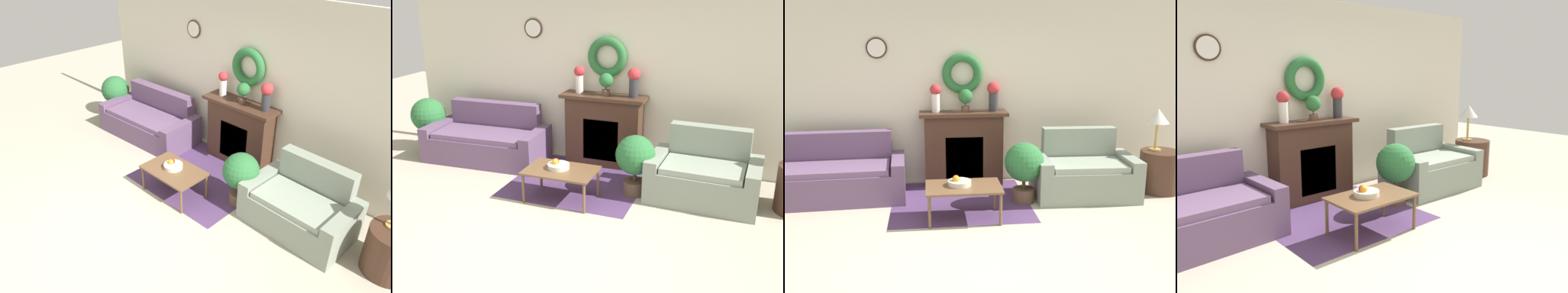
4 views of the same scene
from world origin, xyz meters
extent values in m
plane|color=#ADA38E|center=(0.00, 0.00, 0.00)|extent=(16.00, 16.00, 0.00)
cube|color=#4C335B|center=(-0.17, 1.75, 0.00)|extent=(1.80, 1.69, 0.01)
cube|color=beige|center=(0.00, 2.73, 1.35)|extent=(6.80, 0.06, 2.70)
cylinder|color=#382319|center=(-1.26, 2.68, 1.99)|extent=(0.29, 0.02, 0.29)
cylinder|color=white|center=(-1.26, 2.67, 1.99)|extent=(0.25, 0.01, 0.25)
torus|color=#286633|center=(-0.06, 2.63, 1.63)|extent=(0.59, 0.13, 0.59)
cube|color=#42281C|center=(-0.06, 2.52, 0.52)|extent=(1.13, 0.34, 1.04)
cube|color=black|center=(-0.06, 2.37, 0.43)|extent=(0.54, 0.02, 0.62)
cube|color=orange|center=(-0.06, 2.36, 0.35)|extent=(0.44, 0.01, 0.34)
cube|color=#42281C|center=(-0.06, 2.49, 1.07)|extent=(1.27, 0.41, 0.05)
cube|color=#604766|center=(-1.82, 1.94, 0.20)|extent=(1.54, 0.77, 0.41)
cube|color=#604766|center=(-0.99, 2.08, 0.27)|extent=(0.21, 0.90, 0.55)
cube|color=#6A4E70|center=(-1.82, 1.94, 0.45)|extent=(1.48, 0.71, 0.08)
cube|color=gray|center=(1.53, 1.67, 0.21)|extent=(1.06, 0.70, 0.43)
cube|color=gray|center=(1.55, 2.10, 0.45)|extent=(1.04, 0.23, 0.90)
cube|color=gray|center=(0.94, 1.79, 0.28)|extent=(0.20, 0.86, 0.57)
cube|color=gray|center=(2.14, 1.75, 0.28)|extent=(0.20, 0.86, 0.57)
cube|color=gray|center=(1.53, 1.67, 0.47)|extent=(1.01, 0.65, 0.08)
cube|color=brown|center=(-0.17, 1.15, 0.40)|extent=(0.90, 0.59, 0.03)
cylinder|color=brown|center=(-0.58, 0.90, 0.20)|extent=(0.04, 0.04, 0.39)
cylinder|color=brown|center=(0.24, 0.90, 0.20)|extent=(0.04, 0.04, 0.39)
cylinder|color=brown|center=(-0.58, 1.40, 0.20)|extent=(0.04, 0.04, 0.39)
cylinder|color=brown|center=(0.24, 1.40, 0.20)|extent=(0.04, 0.04, 0.39)
cylinder|color=beige|center=(-0.21, 1.18, 0.45)|extent=(0.28, 0.28, 0.06)
sphere|color=#B2231E|center=(-0.25, 1.20, 0.50)|extent=(0.08, 0.08, 0.08)
sphere|color=orange|center=(-0.26, 1.18, 0.50)|extent=(0.08, 0.08, 0.08)
cylinder|color=#42281C|center=(2.67, 1.85, 0.30)|extent=(0.57, 0.57, 0.59)
cylinder|color=#B28E42|center=(2.60, 1.90, 0.60)|extent=(0.16, 0.16, 0.02)
cylinder|color=#B28E42|center=(2.60, 1.90, 0.80)|extent=(0.03, 0.03, 0.37)
cone|color=silver|center=(2.60, 1.90, 1.08)|extent=(0.31, 0.31, 0.20)
cylinder|color=silver|center=(-0.45, 2.52, 1.22)|extent=(0.12, 0.12, 0.26)
sphere|color=#B72D33|center=(-0.45, 2.52, 1.42)|extent=(0.16, 0.16, 0.16)
cylinder|color=#2D2D33|center=(0.38, 2.52, 1.23)|extent=(0.13, 0.13, 0.27)
sphere|color=#B72D33|center=(0.38, 2.52, 1.43)|extent=(0.18, 0.18, 0.18)
cylinder|color=brown|center=(-0.03, 2.50, 1.13)|extent=(0.12, 0.12, 0.08)
cylinder|color=#4C3823|center=(-0.03, 2.50, 1.20)|extent=(0.02, 0.02, 0.06)
sphere|color=#286633|center=(-0.03, 2.50, 1.32)|extent=(0.21, 0.21, 0.21)
cylinder|color=brown|center=(0.67, 1.64, 0.09)|extent=(0.29, 0.29, 0.19)
cylinder|color=#4C3823|center=(0.67, 1.64, 0.26)|extent=(0.05, 0.05, 0.14)
sphere|color=#286633|center=(0.67, 1.64, 0.55)|extent=(0.52, 0.52, 0.52)
camera|label=1|loc=(3.28, -1.93, 3.48)|focal=35.00mm
camera|label=2|loc=(2.03, -3.74, 2.64)|focal=42.00mm
camera|label=3|loc=(-0.56, -4.02, 2.15)|focal=42.00mm
camera|label=4|loc=(-2.72, -1.84, 1.74)|focal=35.00mm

